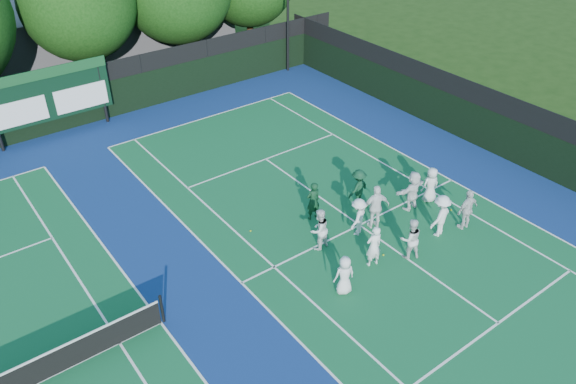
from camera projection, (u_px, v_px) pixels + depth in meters
ground at (378, 238)px, 21.27m from camera, size 120.00×120.00×0.00m
court_apron at (229, 289)px, 18.94m from camera, size 34.00×32.00×0.01m
near_court at (360, 225)px, 21.93m from camera, size 11.05×23.85×0.01m
back_fence at (70, 103)px, 28.18m from camera, size 34.00×0.08×3.00m
divider_fence_right at (506, 131)px, 25.67m from camera, size 0.08×32.00×3.00m
scoreboard at (48, 95)px, 26.94m from camera, size 6.00×0.21×3.55m
clubhouse at (87, 34)px, 35.15m from camera, size 18.00×6.00×4.00m
tree_c at (81, 5)px, 29.85m from camera, size 6.10×6.10×8.20m
tennis_ball_0 at (383, 255)px, 20.39m from camera, size 0.07×0.07×0.07m
tennis_ball_1 at (366, 207)px, 22.93m from camera, size 0.07×0.07×0.07m
tennis_ball_2 at (451, 210)px, 22.74m from camera, size 0.07×0.07×0.07m
tennis_ball_3 at (251, 231)px, 21.58m from camera, size 0.07×0.07×0.07m
player_front_0 at (344, 275)px, 18.45m from camera, size 0.82×0.64×1.47m
player_front_1 at (374, 246)px, 19.56m from camera, size 0.67×0.50×1.65m
player_front_2 at (410, 239)px, 19.93m from camera, size 0.97×0.88×1.63m
player_front_3 at (440, 216)px, 20.98m from camera, size 1.22×0.85×1.74m
player_front_4 at (467, 209)px, 21.35m from camera, size 1.03×0.47×1.72m
player_back_0 at (319, 229)px, 20.35m from camera, size 0.87×0.71×1.67m
player_back_1 at (358, 217)px, 21.08m from camera, size 1.15×0.94×1.55m
player_back_2 at (376, 207)px, 21.36m from camera, size 1.18×0.79×1.87m
player_back_3 at (413, 190)px, 22.44m from camera, size 1.60×0.57×1.71m
player_back_4 at (431, 185)px, 22.94m from camera, size 0.85×0.66×1.55m
coach_left at (313, 201)px, 21.87m from camera, size 0.64×0.45×1.66m
coach_right at (358, 188)px, 22.70m from camera, size 1.12×0.74×1.62m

